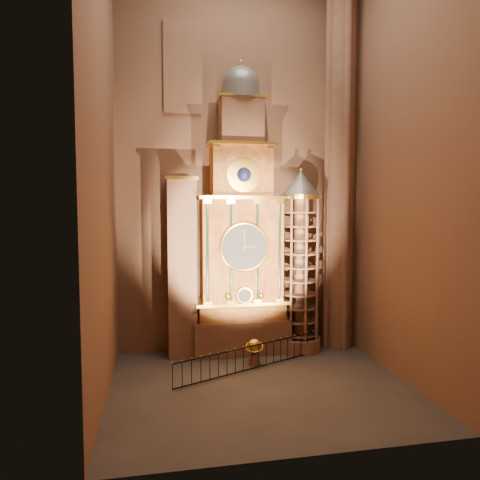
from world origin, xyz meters
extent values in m
plane|color=#383330|center=(0.00, 0.00, 0.00)|extent=(14.00, 14.00, 0.00)
plane|color=brown|center=(0.00, 6.00, 11.00)|extent=(22.00, 0.00, 22.00)
plane|color=brown|center=(-7.00, 0.00, 11.00)|extent=(0.00, 22.00, 22.00)
plane|color=brown|center=(7.00, 0.00, 11.00)|extent=(0.00, 22.00, 22.00)
cube|color=#8C634C|center=(0.00, 5.00, 1.00)|extent=(5.60, 2.20, 2.00)
cube|color=maroon|center=(0.00, 5.00, 2.50)|extent=(5.00, 2.00, 1.00)
cube|color=yellow|center=(0.00, 4.95, 3.05)|extent=(5.40, 2.30, 0.18)
cube|color=maroon|center=(0.00, 5.00, 6.00)|extent=(4.60, 2.00, 6.00)
cylinder|color=black|center=(-2.05, 4.14, 6.00)|extent=(0.32, 0.32, 5.60)
cylinder|color=black|center=(-0.75, 4.14, 6.00)|extent=(0.32, 0.32, 5.60)
cylinder|color=black|center=(0.75, 4.14, 6.00)|extent=(0.32, 0.32, 5.60)
cylinder|color=black|center=(2.05, 4.14, 6.00)|extent=(0.32, 0.32, 5.60)
cube|color=yellow|center=(0.00, 4.95, 9.05)|extent=(5.00, 2.25, 0.18)
cylinder|color=#2D3033|center=(0.00, 3.99, 6.30)|extent=(2.60, 0.12, 2.60)
torus|color=yellow|center=(0.00, 3.94, 6.30)|extent=(2.80, 0.16, 2.80)
cylinder|color=yellow|center=(0.00, 3.84, 3.60)|extent=(0.90, 0.10, 0.90)
sphere|color=yellow|center=(-0.95, 3.89, 3.55)|extent=(0.36, 0.36, 0.36)
sphere|color=yellow|center=(0.95, 3.89, 3.55)|extent=(0.36, 0.36, 0.36)
cube|color=maroon|center=(0.00, 5.00, 10.50)|extent=(3.40, 1.80, 3.00)
sphere|color=#0E1047|center=(0.00, 4.09, 10.30)|extent=(0.80, 0.80, 0.80)
cube|color=yellow|center=(0.00, 4.95, 12.05)|extent=(3.80, 2.00, 0.15)
cube|color=#8C634C|center=(0.00, 5.00, 13.30)|extent=(2.40, 1.60, 2.60)
sphere|color=slate|center=(0.00, 5.00, 15.40)|extent=(2.10, 2.10, 2.10)
cylinder|color=yellow|center=(0.00, 5.00, 16.30)|extent=(0.14, 0.14, 0.80)
cube|color=#8C634C|center=(-3.40, 5.00, 5.00)|extent=(1.60, 1.40, 10.00)
cube|color=yellow|center=(-3.40, 4.58, 3.00)|extent=(1.35, 0.10, 2.10)
cube|color=#4E2215|center=(-3.40, 4.52, 3.00)|extent=(1.05, 0.04, 1.75)
cube|color=yellow|center=(-3.40, 4.58, 5.60)|extent=(1.35, 0.10, 2.10)
cube|color=#4E2215|center=(-3.40, 4.52, 5.60)|extent=(1.05, 0.04, 1.75)
cube|color=yellow|center=(-3.40, 4.58, 8.20)|extent=(1.35, 0.10, 2.10)
cube|color=#4E2215|center=(-3.40, 4.52, 8.20)|extent=(1.05, 0.04, 1.75)
cube|color=yellow|center=(-3.40, 5.00, 10.10)|extent=(1.80, 1.60, 0.20)
cylinder|color=#8C634C|center=(3.50, 4.70, 0.40)|extent=(2.50, 2.50, 0.80)
cylinder|color=#8C634C|center=(3.50, 4.70, 4.90)|extent=(0.70, 0.70, 8.20)
cylinder|color=yellow|center=(3.50, 4.70, 9.10)|extent=(2.40, 2.40, 0.25)
cone|color=slate|center=(3.50, 4.70, 9.90)|extent=(2.30, 2.30, 1.50)
sphere|color=yellow|center=(3.50, 4.70, 10.70)|extent=(0.20, 0.20, 0.20)
cylinder|color=#8C634C|center=(6.10, 5.00, 11.00)|extent=(1.60, 1.60, 22.00)
cylinder|color=#8C634C|center=(6.90, 5.00, 11.00)|extent=(0.44, 0.44, 22.00)
cylinder|color=#8C634C|center=(5.30, 5.00, 11.00)|extent=(0.44, 0.44, 22.00)
cylinder|color=#8C634C|center=(6.10, 5.80, 11.00)|extent=(0.44, 0.44, 22.00)
cylinder|color=#8C634C|center=(6.10, 4.20, 11.00)|extent=(0.44, 0.44, 22.00)
cube|color=navy|center=(-3.20, 5.94, 16.50)|extent=(2.00, 0.10, 5.00)
cube|color=#8C634C|center=(-3.20, 5.88, 16.50)|extent=(2.20, 0.06, 5.20)
cylinder|color=#8C634C|center=(0.32, 2.76, 0.31)|extent=(0.53, 0.53, 0.62)
sphere|color=gold|center=(0.32, 2.76, 1.01)|extent=(0.79, 0.79, 0.79)
torus|color=gold|center=(0.32, 2.76, 1.01)|extent=(1.22, 1.19, 0.43)
cube|color=black|center=(-0.03, 1.96, 1.30)|extent=(8.24, 3.75, 0.06)
cube|color=black|center=(-0.03, 1.96, 0.11)|extent=(8.24, 3.75, 0.06)
camera|label=1|loc=(-4.63, -19.27, 8.35)|focal=32.00mm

